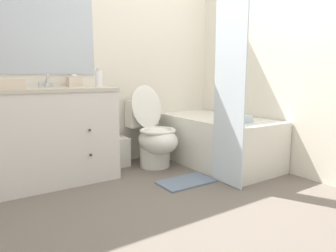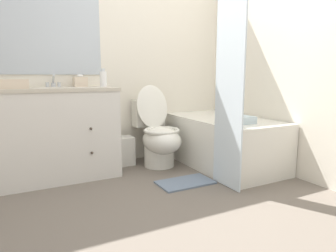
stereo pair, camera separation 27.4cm
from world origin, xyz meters
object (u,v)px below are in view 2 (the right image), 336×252
at_px(soap_dispenser, 103,79).
at_px(sink_faucet, 53,83).
at_px(toilet, 158,137).
at_px(wastebasket, 123,151).
at_px(bath_towel_folded, 237,120).
at_px(bathtub, 223,141).
at_px(vanity_cabinet, 59,132).
at_px(hand_towel_folded, 12,84).
at_px(bath_mat, 185,182).
at_px(tissue_box, 80,81).

bearing_deg(soap_dispenser, sink_faucet, 159.10).
distance_m(toilet, wastebasket, 0.43).
distance_m(toilet, bath_towel_folded, 0.87).
bearing_deg(bathtub, vanity_cabinet, 166.11).
height_order(vanity_cabinet, hand_towel_folded, hand_towel_folded).
relative_size(wastebasket, hand_towel_folded, 1.23).
relative_size(vanity_cabinet, bath_mat, 2.12).
bearing_deg(hand_towel_folded, sink_faucet, 42.97).
relative_size(toilet, bath_mat, 1.73).
xyz_separation_m(vanity_cabinet, hand_towel_folded, (-0.37, -0.14, 0.46)).
bearing_deg(bathtub, hand_towel_folded, 172.47).
bearing_deg(bath_towel_folded, soap_dispenser, 143.47).
distance_m(sink_faucet, hand_towel_folded, 0.50).
relative_size(toilet, bath_towel_folded, 2.94).
distance_m(tissue_box, soap_dispenser, 0.24).
bearing_deg(sink_faucet, bath_towel_folded, -32.36).
bearing_deg(vanity_cabinet, bath_mat, -36.23).
bearing_deg(soap_dispenser, vanity_cabinet, -176.29).
bearing_deg(hand_towel_folded, toilet, 1.71).
xyz_separation_m(toilet, wastebasket, (-0.34, 0.21, -0.16)).
height_order(bathtub, bath_mat, bathtub).
relative_size(hand_towel_folded, bath_towel_folded, 0.85).
bearing_deg(bath_towel_folded, vanity_cabinet, 153.44).
height_order(sink_faucet, tissue_box, sink_faucet).
bearing_deg(hand_towel_folded, bathtub, -7.53).
bearing_deg(sink_faucet, bathtub, -20.37).
height_order(vanity_cabinet, sink_faucet, sink_faucet).
relative_size(hand_towel_folded, bath_mat, 0.50).
bearing_deg(bath_mat, sink_faucet, 136.77).
height_order(wastebasket, soap_dispenser, soap_dispenser).
relative_size(vanity_cabinet, toilet, 1.22).
height_order(vanity_cabinet, bathtub, vanity_cabinet).
bearing_deg(bathtub, bath_towel_folded, -108.33).
xyz_separation_m(bathtub, bath_mat, (-0.66, -0.31, -0.26)).
xyz_separation_m(vanity_cabinet, tissue_box, (0.25, 0.16, 0.47)).
height_order(tissue_box, bath_towel_folded, tissue_box).
bearing_deg(soap_dispenser, hand_towel_folded, -168.37).
bearing_deg(wastebasket, toilet, -31.65).
bearing_deg(bath_towel_folded, bathtub, 71.67).
bearing_deg(bathtub, toilet, 154.24).
bearing_deg(soap_dispenser, bath_towel_folded, -36.53).
distance_m(vanity_cabinet, bathtub, 1.70).
relative_size(sink_faucet, tissue_box, 1.09).
bearing_deg(toilet, tissue_box, 160.63).
bearing_deg(hand_towel_folded, bath_towel_folded, -18.18).
distance_m(bathtub, soap_dispenser, 1.43).
bearing_deg(bath_mat, tissue_box, 129.41).
height_order(toilet, bathtub, toilet).
distance_m(hand_towel_folded, bath_towel_folded, 2.02).
relative_size(vanity_cabinet, sink_faucet, 7.54).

